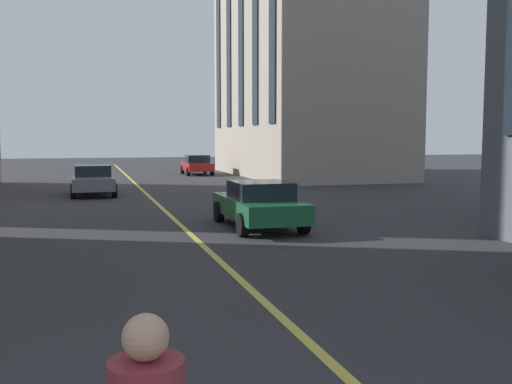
# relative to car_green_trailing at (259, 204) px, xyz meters

# --- Properties ---
(lane_centre_line) EXTENTS (80.00, 0.16, 0.01)m
(lane_centre_line) POSITION_rel_car_green_trailing_xyz_m (3.04, 2.13, -0.70)
(lane_centre_line) COLOR #D8C64C
(lane_centre_line) RESTS_ON ground_plane
(car_green_trailing) EXTENTS (4.40, 1.95, 1.37)m
(car_green_trailing) POSITION_rel_car_green_trailing_xyz_m (0.00, 0.00, 0.00)
(car_green_trailing) COLOR #1E6038
(car_green_trailing) RESTS_ON ground_plane
(car_red_mid) EXTENTS (3.90, 1.89, 1.40)m
(car_red_mid) POSITION_rel_car_green_trailing_xyz_m (24.94, -2.77, -0.00)
(car_red_mid) COLOR #B21E1E
(car_red_mid) RESTS_ON ground_plane
(car_grey_parked_b) EXTENTS (4.40, 1.95, 1.37)m
(car_grey_parked_b) POSITION_rel_car_green_trailing_xyz_m (11.61, 4.53, 0.00)
(car_grey_parked_b) COLOR slate
(car_grey_parked_b) RESTS_ON ground_plane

